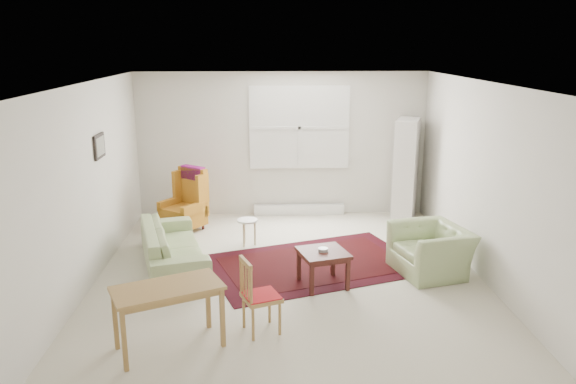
{
  "coord_description": "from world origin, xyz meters",
  "views": [
    {
      "loc": [
        -0.31,
        -6.88,
        2.97
      ],
      "look_at": [
        0.0,
        0.3,
        1.05
      ],
      "focal_mm": 35.0,
      "sensor_mm": 36.0,
      "label": 1
    }
  ],
  "objects_px": {
    "stool": "(248,232)",
    "cabinet": "(406,170)",
    "sofa": "(173,238)",
    "wingback_chair": "(183,200)",
    "desk": "(169,317)",
    "desk_chair": "(261,295)",
    "armchair": "(431,246)",
    "coffee_table": "(323,268)"
  },
  "relations": [
    {
      "from": "sofa",
      "to": "desk_chair",
      "type": "bearing_deg",
      "value": -162.71
    },
    {
      "from": "sofa",
      "to": "wingback_chair",
      "type": "bearing_deg",
      "value": -12.91
    },
    {
      "from": "sofa",
      "to": "cabinet",
      "type": "bearing_deg",
      "value": -77.46
    },
    {
      "from": "sofa",
      "to": "cabinet",
      "type": "height_order",
      "value": "cabinet"
    },
    {
      "from": "stool",
      "to": "desk_chair",
      "type": "bearing_deg",
      "value": -85.32
    },
    {
      "from": "stool",
      "to": "cabinet",
      "type": "distance_m",
      "value": 3.01
    },
    {
      "from": "sofa",
      "to": "wingback_chair",
      "type": "xyz_separation_m",
      "value": [
        -0.06,
        1.46,
        0.13
      ]
    },
    {
      "from": "cabinet",
      "to": "stool",
      "type": "bearing_deg",
      "value": -135.13
    },
    {
      "from": "stool",
      "to": "cabinet",
      "type": "relative_size",
      "value": 0.24
    },
    {
      "from": "stool",
      "to": "sofa",
      "type": "bearing_deg",
      "value": -143.89
    },
    {
      "from": "wingback_chair",
      "to": "coffee_table",
      "type": "bearing_deg",
      "value": -11.16
    },
    {
      "from": "desk_chair",
      "to": "sofa",
      "type": "bearing_deg",
      "value": 11.89
    },
    {
      "from": "sofa",
      "to": "coffee_table",
      "type": "bearing_deg",
      "value": -126.52
    },
    {
      "from": "armchair",
      "to": "wingback_chair",
      "type": "height_order",
      "value": "wingback_chair"
    },
    {
      "from": "desk_chair",
      "to": "armchair",
      "type": "bearing_deg",
      "value": -77.02
    },
    {
      "from": "armchair",
      "to": "coffee_table",
      "type": "height_order",
      "value": "armchair"
    },
    {
      "from": "stool",
      "to": "desk",
      "type": "distance_m",
      "value": 3.01
    },
    {
      "from": "sofa",
      "to": "stool",
      "type": "height_order",
      "value": "sofa"
    },
    {
      "from": "wingback_chair",
      "to": "cabinet",
      "type": "distance_m",
      "value": 3.78
    },
    {
      "from": "sofa",
      "to": "coffee_table",
      "type": "xyz_separation_m",
      "value": [
        1.98,
        -0.77,
        -0.15
      ]
    },
    {
      "from": "armchair",
      "to": "stool",
      "type": "bearing_deg",
      "value": -129.54
    },
    {
      "from": "sofa",
      "to": "desk_chair",
      "type": "distance_m",
      "value": 2.26
    },
    {
      "from": "coffee_table",
      "to": "sofa",
      "type": "bearing_deg",
      "value": 158.73
    },
    {
      "from": "wingback_chair",
      "to": "stool",
      "type": "relative_size",
      "value": 2.5
    },
    {
      "from": "stool",
      "to": "desk",
      "type": "xyz_separation_m",
      "value": [
        -0.7,
        -2.93,
        0.13
      ]
    },
    {
      "from": "cabinet",
      "to": "sofa",
      "type": "bearing_deg",
      "value": -131.62
    },
    {
      "from": "sofa",
      "to": "coffee_table",
      "type": "distance_m",
      "value": 2.13
    },
    {
      "from": "armchair",
      "to": "wingback_chair",
      "type": "distance_m",
      "value": 3.99
    },
    {
      "from": "armchair",
      "to": "stool",
      "type": "distance_m",
      "value": 2.71
    },
    {
      "from": "coffee_table",
      "to": "stool",
      "type": "height_order",
      "value": "coffee_table"
    },
    {
      "from": "desk",
      "to": "desk_chair",
      "type": "relative_size",
      "value": 1.26
    },
    {
      "from": "armchair",
      "to": "cabinet",
      "type": "xyz_separation_m",
      "value": [
        0.22,
        2.36,
        0.49
      ]
    },
    {
      "from": "desk",
      "to": "desk_chair",
      "type": "height_order",
      "value": "desk_chair"
    },
    {
      "from": "armchair",
      "to": "stool",
      "type": "height_order",
      "value": "armchair"
    },
    {
      "from": "wingback_chair",
      "to": "cabinet",
      "type": "relative_size",
      "value": 0.59
    },
    {
      "from": "wingback_chair",
      "to": "coffee_table",
      "type": "xyz_separation_m",
      "value": [
        2.04,
        -2.23,
        -0.28
      ]
    },
    {
      "from": "sofa",
      "to": "desk_chair",
      "type": "xyz_separation_m",
      "value": [
        1.22,
        -1.91,
        0.03
      ]
    },
    {
      "from": "coffee_table",
      "to": "desk_chair",
      "type": "xyz_separation_m",
      "value": [
        -0.77,
        -1.13,
        0.18
      ]
    },
    {
      "from": "armchair",
      "to": "desk_chair",
      "type": "bearing_deg",
      "value": -70.71
    },
    {
      "from": "cabinet",
      "to": "coffee_table",
      "type": "bearing_deg",
      "value": -101.38
    },
    {
      "from": "wingback_chair",
      "to": "coffee_table",
      "type": "distance_m",
      "value": 3.04
    },
    {
      "from": "stool",
      "to": "desk_chair",
      "type": "relative_size",
      "value": 0.49
    }
  ]
}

